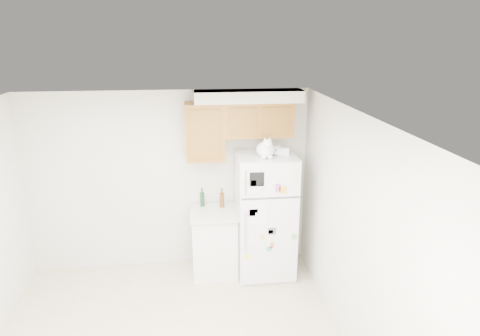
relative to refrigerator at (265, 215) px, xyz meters
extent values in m
cube|color=beige|center=(-1.28, 0.39, 0.40)|extent=(3.80, 0.04, 2.50)
cube|color=beige|center=(0.62, -1.61, 0.40)|extent=(0.04, 4.00, 2.50)
cube|color=white|center=(-1.28, -1.61, 1.65)|extent=(3.80, 4.00, 0.04)
cube|color=#9C6922|center=(-0.08, 0.22, 1.27)|extent=(0.90, 0.33, 0.45)
cube|color=#9C6922|center=(-0.78, 0.22, 1.12)|extent=(0.50, 0.33, 0.75)
cube|color=silver|center=(-0.21, 0.23, 1.57)|extent=(1.40, 0.37, 0.15)
cube|color=silver|center=(0.00, 0.01, 0.00)|extent=(0.76, 0.72, 1.70)
cube|color=silver|center=(0.00, -0.36, 0.62)|extent=(0.74, 0.03, 0.44)
cube|color=silver|center=(0.00, -0.36, -0.22)|extent=(0.74, 0.03, 1.19)
cube|color=#59595B|center=(0.00, -0.36, 0.40)|extent=(0.74, 0.03, 0.02)
cylinder|color=silver|center=(-0.32, -0.39, 0.62)|extent=(0.02, 0.02, 0.32)
cylinder|color=silver|center=(-0.32, -0.39, -0.05)|extent=(0.02, 0.02, 0.55)
cube|color=black|center=(-0.18, -0.38, 0.65)|extent=(0.18, 0.00, 0.18)
cube|color=white|center=(-0.16, -0.38, 0.20)|extent=(0.22, 0.00, 0.28)
cube|color=white|center=(-0.22, -0.38, 0.59)|extent=(0.06, 0.00, 0.09)
cube|color=#E6EA52|center=(-0.28, -0.38, -0.41)|extent=(0.09, 0.00, 0.08)
cube|color=#B046A1|center=(0.08, -0.38, 0.53)|extent=(0.07, 0.00, 0.11)
cube|color=silver|center=(-0.11, -0.38, 0.54)|extent=(0.05, 0.00, 0.08)
cube|color=#73A753|center=(0.32, -0.38, -0.15)|extent=(0.07, 0.00, 0.08)
cube|color=#E3B150|center=(-0.10, -0.38, -0.13)|extent=(0.06, 0.00, 0.06)
cube|color=#CB51B1|center=(-0.24, -0.38, 0.21)|extent=(0.09, 0.00, 0.09)
cube|color=#449775|center=(-0.01, -0.38, -0.30)|extent=(0.07, 0.00, 0.06)
cube|color=#4B4C50|center=(0.02, -0.38, -0.06)|extent=(0.10, 0.00, 0.09)
cube|color=#DB5944|center=(0.03, -0.38, -0.26)|extent=(0.05, 0.00, 0.08)
cube|color=#9FB5E1|center=(0.00, -0.38, -0.06)|extent=(0.06, 0.00, 0.05)
cube|color=white|center=(-0.25, -0.38, -0.16)|extent=(0.05, 0.00, 0.08)
cube|color=gold|center=(0.15, -0.38, 0.50)|extent=(0.09, 0.00, 0.10)
cube|color=silver|center=(-0.21, -0.38, 0.23)|extent=(0.10, 0.00, 0.05)
cube|color=white|center=(-0.69, 0.07, -0.41)|extent=(0.60, 0.60, 0.88)
cube|color=beige|center=(-0.69, 0.05, 0.05)|extent=(0.64, 0.64, 0.04)
ellipsoid|color=white|center=(-0.03, -0.09, 0.94)|extent=(0.23, 0.31, 0.19)
ellipsoid|color=white|center=(-0.03, -0.17, 0.98)|extent=(0.17, 0.13, 0.18)
sphere|color=white|center=(-0.03, -0.22, 1.05)|extent=(0.11, 0.11, 0.11)
cone|color=white|center=(-0.06, -0.22, 1.11)|extent=(0.04, 0.04, 0.04)
cone|color=white|center=(0.00, -0.22, 1.11)|extent=(0.04, 0.04, 0.04)
cone|color=#D88C8C|center=(-0.06, -0.23, 1.11)|extent=(0.02, 0.02, 0.03)
cone|color=#D88C8C|center=(0.00, -0.23, 1.11)|extent=(0.02, 0.02, 0.03)
sphere|color=white|center=(-0.03, -0.27, 1.04)|extent=(0.05, 0.05, 0.05)
sphere|color=white|center=(-0.07, -0.21, 0.88)|extent=(0.06, 0.06, 0.06)
sphere|color=white|center=(0.01, -0.21, 0.88)|extent=(0.06, 0.06, 0.06)
cylinder|color=white|center=(0.06, 0.02, 0.88)|extent=(0.14, 0.19, 0.07)
cube|color=white|center=(0.11, 0.09, 0.90)|extent=(0.20, 0.17, 0.10)
cube|color=white|center=(0.22, -0.02, 0.89)|extent=(0.17, 0.14, 0.09)
camera|label=1|loc=(-0.95, -5.23, 2.34)|focal=32.00mm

